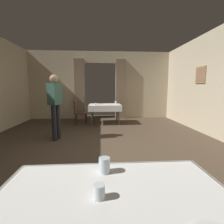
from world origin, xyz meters
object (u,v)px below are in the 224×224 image
(dining_table_mid, at_px, (105,107))
(glass_mid_c, at_px, (116,102))
(glass_near_c, at_px, (104,165))
(person_waiter_by_doorway, at_px, (55,102))
(chair_mid_left, at_px, (79,111))
(glass_mid_a, at_px, (96,104))
(plate_mid_b, at_px, (100,104))
(glass_near_a, at_px, (98,192))
(dining_table_near, at_px, (116,220))

(dining_table_mid, xyz_separation_m, glass_mid_c, (0.45, 0.22, 0.15))
(glass_near_c, relative_size, person_waiter_by_doorway, 0.07)
(glass_mid_c, distance_m, person_waiter_by_doorway, 2.90)
(chair_mid_left, xyz_separation_m, glass_near_c, (0.87, -5.20, 0.29))
(glass_mid_a, distance_m, person_waiter_by_doorway, 2.04)
(glass_mid_a, relative_size, plate_mid_b, 0.39)
(glass_near_a, height_order, glass_mid_a, glass_mid_a)
(glass_near_a, bearing_deg, chair_mid_left, 98.58)
(chair_mid_left, xyz_separation_m, glass_near_a, (0.83, -5.49, 0.28))
(person_waiter_by_doorway, bearing_deg, glass_near_a, -71.70)
(glass_mid_c, bearing_deg, dining_table_near, -95.24)
(glass_near_a, distance_m, plate_mid_b, 5.82)
(dining_table_near, height_order, dining_table_mid, same)
(dining_table_mid, distance_m, glass_near_a, 5.59)
(glass_mid_c, bearing_deg, chair_mid_left, -167.90)
(dining_table_mid, distance_m, chair_mid_left, 1.02)
(plate_mid_b, bearing_deg, dining_table_near, -88.90)
(dining_table_mid, bearing_deg, dining_table_near, -90.89)
(glass_mid_a, xyz_separation_m, person_waiter_by_doorway, (-1.00, -1.76, 0.23))
(person_waiter_by_doorway, bearing_deg, dining_table_near, -70.68)
(glass_near_c, bearing_deg, glass_mid_c, 83.90)
(glass_mid_a, bearing_deg, dining_table_mid, 37.93)
(dining_table_near, bearing_deg, glass_mid_a, 92.85)
(glass_near_a, relative_size, person_waiter_by_doorway, 0.05)
(chair_mid_left, xyz_separation_m, glass_mid_c, (1.46, 0.31, 0.29))
(glass_near_a, xyz_separation_m, plate_mid_b, (-0.02, 5.82, -0.04))
(plate_mid_b, bearing_deg, glass_mid_a, -106.69)
(chair_mid_left, bearing_deg, dining_table_near, -80.59)
(dining_table_near, bearing_deg, plate_mid_b, 91.10)
(glass_near_a, xyz_separation_m, glass_mid_a, (-0.18, 5.31, 0.00))
(glass_near_c, distance_m, glass_mid_c, 5.54)
(glass_mid_a, distance_m, glass_mid_c, 0.94)
(chair_mid_left, bearing_deg, glass_mid_a, -15.62)
(dining_table_mid, distance_m, plate_mid_b, 0.33)
(person_waiter_by_doorway, bearing_deg, plate_mid_b, 63.18)
(glass_near_a, xyz_separation_m, glass_mid_c, (0.63, 5.80, 0.02))
(glass_mid_a, distance_m, plate_mid_b, 0.54)
(glass_near_a, distance_m, glass_near_c, 0.29)
(dining_table_mid, height_order, glass_near_c, glass_near_c)
(glass_mid_a, bearing_deg, dining_table_near, -87.15)
(glass_near_c, xyz_separation_m, plate_mid_b, (-0.06, 5.53, -0.05))
(plate_mid_b, bearing_deg, chair_mid_left, -157.51)
(glass_near_c, bearing_deg, plate_mid_b, 90.63)
(glass_near_c, bearing_deg, dining_table_near, -81.65)
(dining_table_mid, xyz_separation_m, plate_mid_b, (-0.20, 0.24, 0.10))
(dining_table_near, distance_m, person_waiter_by_doorway, 3.84)
(dining_table_near, distance_m, glass_near_c, 0.38)
(glass_mid_c, relative_size, person_waiter_by_doorway, 0.07)
(dining_table_mid, bearing_deg, chair_mid_left, -174.64)
(glass_mid_c, bearing_deg, person_waiter_by_doorway, -128.61)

